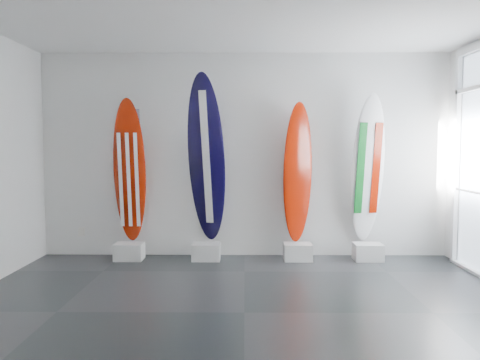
{
  "coord_description": "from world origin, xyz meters",
  "views": [
    {
      "loc": [
        0.0,
        -4.57,
        1.63
      ],
      "look_at": [
        -0.06,
        1.4,
        1.21
      ],
      "focal_mm": 35.67,
      "sensor_mm": 36.0,
      "label": 1
    }
  ],
  "objects_px": {
    "surfboard_swiss": "(298,173)",
    "surfboard_italy": "(368,169)",
    "surfboard_navy": "(206,159)",
    "surfboard_usa": "(130,171)"
  },
  "relations": [
    {
      "from": "surfboard_swiss",
      "to": "surfboard_italy",
      "type": "relative_size",
      "value": 0.94
    },
    {
      "from": "surfboard_navy",
      "to": "surfboard_italy",
      "type": "height_order",
      "value": "surfboard_navy"
    },
    {
      "from": "surfboard_usa",
      "to": "surfboard_swiss",
      "type": "xyz_separation_m",
      "value": [
        2.43,
        0.0,
        -0.03
      ]
    },
    {
      "from": "surfboard_swiss",
      "to": "surfboard_italy",
      "type": "bearing_deg",
      "value": -21.34
    },
    {
      "from": "surfboard_usa",
      "to": "surfboard_italy",
      "type": "relative_size",
      "value": 0.97
    },
    {
      "from": "surfboard_italy",
      "to": "surfboard_navy",
      "type": "bearing_deg",
      "value": 170.93
    },
    {
      "from": "surfboard_navy",
      "to": "surfboard_swiss",
      "type": "bearing_deg",
      "value": 15.2
    },
    {
      "from": "surfboard_usa",
      "to": "surfboard_swiss",
      "type": "height_order",
      "value": "surfboard_usa"
    },
    {
      "from": "surfboard_swiss",
      "to": "surfboard_italy",
      "type": "distance_m",
      "value": 1.01
    },
    {
      "from": "surfboard_italy",
      "to": "surfboard_swiss",
      "type": "bearing_deg",
      "value": 170.93
    }
  ]
}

